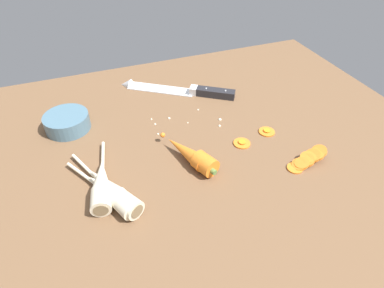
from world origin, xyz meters
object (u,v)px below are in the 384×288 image
Objects in this scene: chefs_knife at (175,89)px; carrot_slice_stray_mid at (242,143)px; parsnip_mid_right at (112,193)px; carrot_slice_stray_near at (267,131)px; carrot_slice_stack at (308,159)px; whole_carrot at (191,155)px; parsnip_front at (111,190)px; parsnip_mid_left at (102,184)px; prep_bowl at (67,122)px.

carrot_slice_stray_mid is at bearing -75.67° from chefs_knife.
parsnip_mid_right is 5.02× the size of carrot_slice_stray_near.
carrot_slice_stray_mid is at bearing 132.96° from carrot_slice_stack.
carrot_slice_stray_near is at bearing 9.10° from whole_carrot.
parsnip_front is at bearing 172.54° from carrot_slice_stack.
parsnip_mid_left is 1.92× the size of prep_bowl.
carrot_slice_stack is (17.72, -39.95, 0.56)cm from chefs_knife.
whole_carrot is 4.14× the size of carrot_slice_stray_mid.
parsnip_mid_right is at bearing 173.75° from carrot_slice_stack.
parsnip_front is at bearing -170.07° from carrot_slice_stray_mid.
parsnip_front is 2.00× the size of prep_bowl.
parsnip_mid_right reaches higher than chefs_knife.
parsnip_mid_right is at bearing -165.00° from whole_carrot.
carrot_slice_stray_mid is (7.36, -28.82, -0.29)cm from chefs_knife.
parsnip_front and prep_bowl have the same top height.
parsnip_mid_left and parsnip_mid_right have the same top height.
carrot_slice_stray_near is 8.11cm from carrot_slice_stray_mid.
whole_carrot is (-6.33, -30.45, 1.45)cm from chefs_knife.
parsnip_mid_left is 44.42cm from carrot_slice_stack.
chefs_knife is 29.75cm from carrot_slice_stray_mid.
carrot_slice_stack is 58.19cm from prep_bowl.
parsnip_front is (-18.23, -3.96, -0.12)cm from whole_carrot.
carrot_slice_stray_mid is at bearing 9.93° from parsnip_front.
chefs_knife is at bearing 113.92° from carrot_slice_stack.
parsnip_front is 5.54× the size of carrot_slice_stray_near.
chefs_knife is at bearing 78.26° from whole_carrot.
whole_carrot is at bearing 4.76° from parsnip_mid_left.
chefs_knife is at bearing 119.48° from carrot_slice_stray_near.
parsnip_mid_left is (-25.99, -32.09, 1.33)cm from chefs_knife.
carrot_slice_stray_near is 49.92cm from prep_bowl.
whole_carrot is at bearing -170.90° from carrot_slice_stray_near.
carrot_slice_stray_mid is (-10.36, 11.12, -0.86)cm from carrot_slice_stack.
chefs_knife is 31.83cm from prep_bowl.
parsnip_mid_right is 1.81× the size of prep_bowl.
parsnip_mid_left is 1.06× the size of parsnip_mid_right.
parsnip_mid_left is 5.21× the size of carrot_slice_stray_mid.
carrot_slice_stray_near is at bearing 10.55° from parsnip_front.
carrot_slice_stray_near is at bearing 11.83° from parsnip_mid_right.
chefs_knife is at bearing 14.31° from prep_bowl.
whole_carrot is 19.73cm from parsnip_mid_left.
parsnip_mid_right is 1.96× the size of carrot_slice_stack.
whole_carrot is 18.66cm from parsnip_front.
parsnip_front is 32.45cm from carrot_slice_stray_mid.
carrot_slice_stray_near is at bearing -22.55° from prep_bowl.
parsnip_mid_left reaches higher than carrot_slice_stray_mid.
chefs_knife is 1.82× the size of whole_carrot.
parsnip_front and parsnip_mid_right have the same top height.
carrot_slice_stray_mid is (31.86, 6.50, -1.62)cm from parsnip_mid_right.
whole_carrot reaches higher than carrot_slice_stray_near.
parsnip_mid_left is 3.56cm from parsnip_mid_right.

